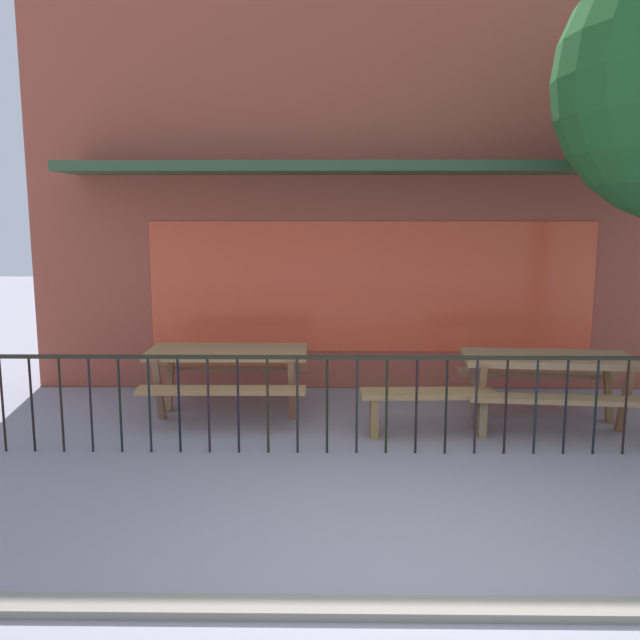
# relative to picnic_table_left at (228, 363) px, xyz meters

# --- Properties ---
(ground) EXTENTS (40.00, 40.00, 0.00)m
(ground) POSITION_rel_picnic_table_left_xyz_m (1.71, -3.33, -0.61)
(ground) COLOR gray
(pub_storefront) EXTENTS (8.86, 1.43, 5.27)m
(pub_storefront) POSITION_rel_picnic_table_left_xyz_m (1.71, 1.45, 2.01)
(pub_storefront) COLOR brown
(pub_storefront) RESTS_ON ground
(patio_fence_front) EXTENTS (7.47, 0.04, 0.97)m
(patio_fence_front) POSITION_rel_picnic_table_left_xyz_m (1.71, -1.22, 0.05)
(patio_fence_front) COLOR black
(patio_fence_front) RESTS_ON ground
(picnic_table_left) EXTENTS (1.81, 1.37, 0.79)m
(picnic_table_left) POSITION_rel_picnic_table_left_xyz_m (0.00, 0.00, 0.00)
(picnic_table_left) COLOR #A07D4D
(picnic_table_left) RESTS_ON ground
(picnic_table_right) EXTENTS (1.91, 1.52, 0.79)m
(picnic_table_right) POSITION_rel_picnic_table_left_xyz_m (3.54, -0.31, 0.00)
(picnic_table_right) COLOR #9B7853
(picnic_table_right) RESTS_ON ground
(patio_bench) EXTENTS (1.41, 0.37, 0.48)m
(patio_bench) POSITION_rel_picnic_table_left_xyz_m (2.18, -0.69, -0.26)
(patio_bench) COLOR #9E7848
(patio_bench) RESTS_ON ground
(curb_edge) EXTENTS (12.40, 0.20, 0.11)m
(curb_edge) POSITION_rel_picnic_table_left_xyz_m (1.71, -3.86, -0.61)
(curb_edge) COLOR gray
(curb_edge) RESTS_ON ground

